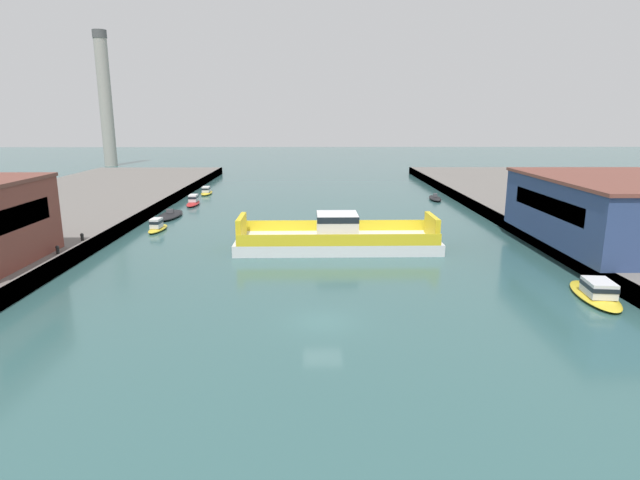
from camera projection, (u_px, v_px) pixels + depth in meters
ground_plane at (323, 322)px, 33.35m from camera, size 400.00×400.00×0.00m
chain_ferry at (337, 238)px, 51.68m from camera, size 19.89×7.09×3.55m
moored_boat_near_left at (597, 292)px, 37.34m from camera, size 3.27×7.24×1.50m
moored_boat_near_right at (206, 191)px, 88.25m from camera, size 1.78×5.27×1.35m
moored_boat_mid_left at (435, 198)px, 82.32m from camera, size 2.00×5.75×1.03m
moored_boat_mid_right at (170, 215)px, 68.15m from camera, size 2.64×7.58×1.07m
moored_boat_far_left at (157, 226)px, 59.81m from camera, size 1.76×4.89×1.51m
moored_boat_far_right at (193, 201)px, 77.40m from camera, size 1.71×5.51×1.53m
warehouse_shed at (622, 210)px, 48.03m from camera, size 14.51×20.50×5.96m
bollard_left_aft at (57, 249)px, 44.28m from camera, size 0.32×0.32×0.71m
bollard_right_aft at (580, 248)px, 44.77m from camera, size 0.32×0.32×0.71m
bollard_left_far at (82, 236)px, 49.00m from camera, size 0.32×0.32×0.71m
bollard_right_far at (555, 236)px, 49.37m from camera, size 0.32×0.32×0.71m
smokestack_distant_a at (105, 96)px, 135.83m from camera, size 3.53×3.53×34.28m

